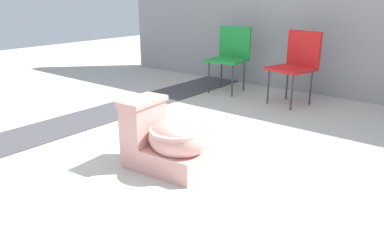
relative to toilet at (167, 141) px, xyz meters
name	(u,v)px	position (x,y,z in m)	size (l,w,h in m)	color
ground_plane	(147,163)	(-0.19, -0.02, -0.22)	(14.00, 14.00, 0.00)	#B7B2A8
gravel_strip	(98,116)	(-1.42, 0.48, -0.21)	(0.56, 8.00, 0.01)	#423F44
toilet	(167,141)	(0.00, 0.00, 0.00)	(0.66, 0.43, 0.52)	#E09E93
folding_chair_left	(231,52)	(-0.95, 2.30, 0.29)	(0.48, 0.48, 0.83)	#1E8C38
folding_chair_middle	(297,60)	(-0.02, 2.25, 0.29)	(0.53, 0.53, 0.83)	red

